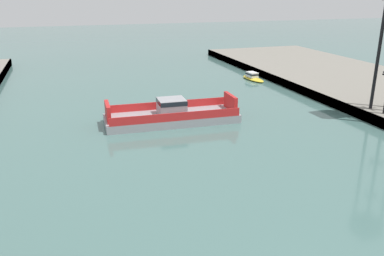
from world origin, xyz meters
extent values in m
cube|color=#939399|center=(-0.10, 34.87, 0.55)|extent=(18.29, 6.65, 1.10)
cube|color=red|center=(0.01, 37.81, 1.65)|extent=(17.35, 0.74, 1.10)
cube|color=red|center=(-0.20, 31.93, 1.65)|extent=(17.35, 0.74, 1.10)
cube|color=#939399|center=(-0.10, 34.87, 2.20)|extent=(3.73, 3.43, 2.20)
cube|color=black|center=(-0.10, 34.87, 2.95)|extent=(3.77, 3.47, 0.60)
cube|color=red|center=(8.44, 34.57, 2.20)|extent=(0.65, 4.22, 2.20)
cube|color=red|center=(-8.64, 35.18, 2.20)|extent=(0.65, 4.22, 2.20)
ellipsoid|color=yellow|center=(22.66, 56.14, 0.24)|extent=(2.95, 7.02, 0.49)
cube|color=silver|center=(22.61, 56.65, 1.00)|extent=(1.84, 2.53, 1.02)
cube|color=black|center=(22.61, 56.65, 1.12)|extent=(1.89, 2.60, 0.31)
cylinder|color=black|center=(27.06, 28.09, 8.69)|extent=(0.44, 0.44, 14.52)
camera|label=1|loc=(-13.60, -15.95, 17.29)|focal=37.62mm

